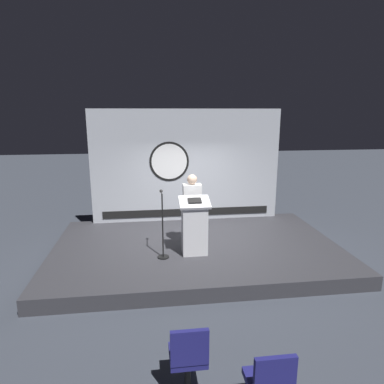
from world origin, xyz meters
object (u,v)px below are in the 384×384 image
at_px(microphone_stand, 163,235).
at_px(audience_chair_right, 188,354).
at_px(podium, 194,227).
at_px(audience_chair_left, 270,381).
at_px(speaker_person, 192,210).

relative_size(microphone_stand, audience_chair_right, 1.54).
distance_m(podium, audience_chair_right, 3.37).
relative_size(podium, audience_chair_right, 1.37).
relative_size(audience_chair_left, audience_chair_right, 1.00).
bearing_deg(speaker_person, audience_chair_left, -86.48).
bearing_deg(audience_chair_left, speaker_person, 93.52).
xyz_separation_m(podium, microphone_stand, (-0.67, -0.09, -0.11)).
bearing_deg(audience_chair_left, microphone_stand, 104.26).
bearing_deg(audience_chair_right, speaker_person, 81.93).
bearing_deg(microphone_stand, audience_chair_right, -87.34).
bearing_deg(microphone_stand, podium, 7.32).
xyz_separation_m(microphone_stand, audience_chair_right, (0.15, -3.22, -0.29)).
height_order(audience_chair_left, audience_chair_right, same).
xyz_separation_m(audience_chair_left, audience_chair_right, (-0.80, 0.53, 0.00)).
bearing_deg(audience_chair_left, podium, 94.15).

